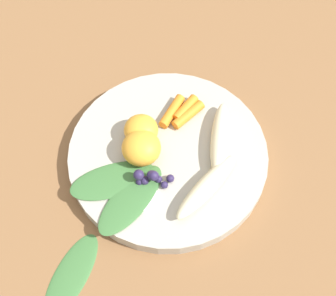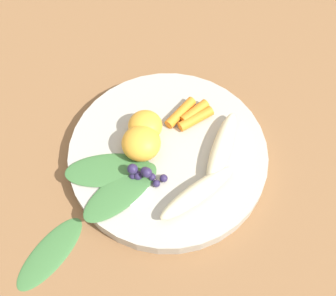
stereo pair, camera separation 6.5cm
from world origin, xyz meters
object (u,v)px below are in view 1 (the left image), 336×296
at_px(banana_peeled_right, 207,187).
at_px(banana_peeled_left, 220,139).
at_px(orange_segment_near, 141,148).
at_px(kale_leaf_stray, 71,274).
at_px(bowl, 168,156).

bearing_deg(banana_peeled_right, banana_peeled_left, 24.87).
bearing_deg(banana_peeled_right, orange_segment_near, 99.25).
xyz_separation_m(banana_peeled_left, banana_peeled_right, (0.02, 0.08, 0.00)).
xyz_separation_m(banana_peeled_right, kale_leaf_stray, (0.17, 0.12, -0.03)).
xyz_separation_m(bowl, orange_segment_near, (0.04, 0.01, 0.03)).
relative_size(bowl, banana_peeled_left, 2.33).
bearing_deg(banana_peeled_left, kale_leaf_stray, 139.96).
height_order(banana_peeled_left, kale_leaf_stray, banana_peeled_left).
bearing_deg(bowl, orange_segment_near, 14.06).
bearing_deg(kale_leaf_stray, banana_peeled_right, 145.43).
xyz_separation_m(orange_segment_near, kale_leaf_stray, (0.07, 0.17, -0.04)).
bearing_deg(orange_segment_near, banana_peeled_left, -165.29).
bearing_deg(banana_peeled_right, kale_leaf_stray, 162.62).
distance_m(banana_peeled_left, orange_segment_near, 0.11).
xyz_separation_m(banana_peeled_left, kale_leaf_stray, (0.18, 0.20, -0.03)).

